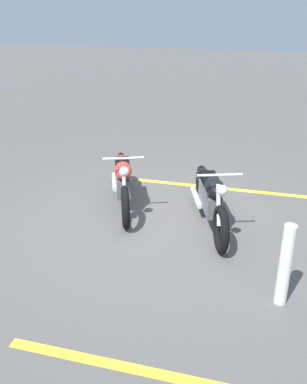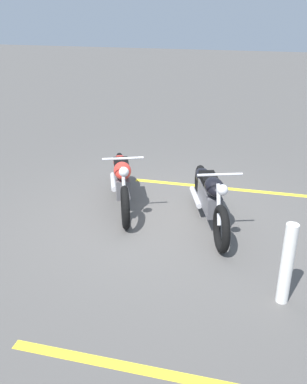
% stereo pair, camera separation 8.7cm
% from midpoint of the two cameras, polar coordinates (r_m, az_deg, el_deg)
% --- Properties ---
extents(ground_plane, '(60.00, 60.00, 0.00)m').
position_cam_midpoint_polar(ground_plane, '(6.66, 1.47, -3.71)').
color(ground_plane, '#514F4C').
extents(motorcycle_bright_foreground, '(2.09, 0.99, 1.04)m').
position_cam_midpoint_polar(motorcycle_bright_foreground, '(7.00, -3.88, 1.81)').
color(motorcycle_bright_foreground, black).
rests_on(motorcycle_bright_foreground, ground).
extents(motorcycle_dark_foreground, '(2.12, 0.93, 1.04)m').
position_cam_midpoint_polar(motorcycle_dark_foreground, '(6.42, 8.10, -0.49)').
color(motorcycle_dark_foreground, black).
rests_on(motorcycle_dark_foreground, ground).
extents(bollard_post, '(0.14, 0.14, 1.00)m').
position_cam_midpoint_polar(bollard_post, '(4.87, 18.10, -9.55)').
color(bollard_post, white).
rests_on(bollard_post, ground).
extents(parking_stripe_near, '(0.25, 3.20, 0.01)m').
position_cam_midpoint_polar(parking_stripe_near, '(7.89, 9.35, 0.53)').
color(parking_stripe_near, yellow).
rests_on(parking_stripe_near, ground).
extents(parking_stripe_mid, '(0.25, 3.20, 0.01)m').
position_cam_midpoint_polar(parking_stripe_mid, '(4.16, 2.44, -23.87)').
color(parking_stripe_mid, yellow).
rests_on(parking_stripe_mid, ground).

